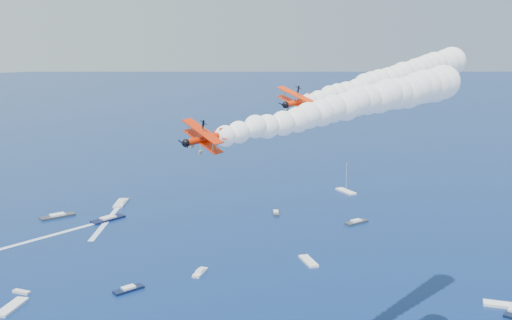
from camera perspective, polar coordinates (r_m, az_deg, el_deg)
biplane_lead at (r=94.37m, az=3.96°, el=5.52°), size 8.05×9.56×6.81m
biplane_trail at (r=75.53m, az=-4.93°, el=2.01°), size 7.32×8.76×6.72m
smoke_trail_lead at (r=116.83m, az=12.70°, el=7.58°), size 56.86×28.65×10.42m
smoke_trail_trail at (r=93.82m, az=9.00°, el=5.21°), size 56.29×17.74×10.42m
spectator_boats at (r=184.94m, az=-13.58°, el=-9.87°), size 211.10×176.52×0.70m
boat_wakes at (r=179.64m, az=-18.46°, el=-10.96°), size 95.88×151.90×0.04m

